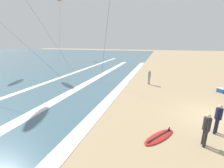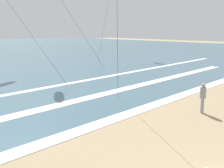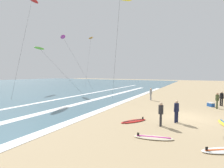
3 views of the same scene
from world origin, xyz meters
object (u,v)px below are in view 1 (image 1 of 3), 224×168
surfer_left_far (218,116)px  cooler_box (221,90)px  surfer_mid_group (206,127)px  surfer_background_far (149,76)px  surfboard_foreground_flat (159,137)px  kite_orange_high_right (60,0)px

surfer_left_far → cooler_box: 8.09m
surfer_mid_group → surfer_left_far: same height
surfer_mid_group → cooler_box: size_ratio=2.12×
surfer_background_far → surfboard_foreground_flat: size_ratio=0.78×
surfer_left_far → cooler_box: surfer_left_far is taller
surfer_left_far → surfboard_foreground_flat: size_ratio=0.78×
surfer_mid_group → surfboard_foreground_flat: (0.02, 1.92, -0.91)m
surfer_mid_group → kite_orange_high_right: size_ratio=0.10×
surfer_left_far → surfer_background_far: 9.26m
surfer_left_far → surfer_background_far: (8.35, 4.01, 0.00)m
surfer_left_far → kite_orange_high_right: size_ratio=0.10×
surfer_left_far → cooler_box: bearing=-19.0°
surfer_mid_group → surfer_background_far: size_ratio=1.00×
surfer_mid_group → surfer_left_far: 1.53m
surfer_mid_group → surfboard_foreground_flat: 2.12m
surfer_background_far → kite_orange_high_right: size_ratio=0.10×
surfer_mid_group → surfer_left_far: bearing=-32.9°
surfer_background_far → kite_orange_high_right: 36.42m
surfboard_foreground_flat → cooler_box: (8.88, -5.37, 0.18)m
surfer_mid_group → surfboard_foreground_flat: surfer_mid_group is taller
surfer_left_far → surfer_mid_group: bearing=147.1°
cooler_box → surfboard_foreground_flat: bearing=148.8°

